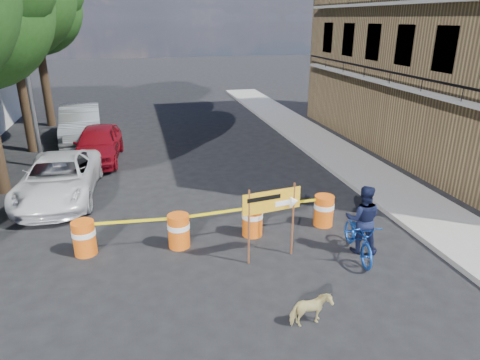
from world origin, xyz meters
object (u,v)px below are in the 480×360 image
pedestrian (363,219)px  suv_white (59,178)px  sedan_silver (81,124)px  detour_sign (279,205)px  barrel_mid_left (179,230)px  dog (311,310)px  bicycle (361,220)px  barrel_far_left (84,237)px  sedan_red (98,144)px  barrel_far_right (324,210)px  barrel_mid_right (252,219)px

pedestrian → suv_white: size_ratio=0.36×
suv_white → sedan_silver: sedan_silver is taller
detour_sign → sedan_silver: bearing=106.3°
barrel_mid_left → dog: barrel_mid_left is taller
detour_sign → bicycle: bearing=-19.6°
barrel_far_left → sedan_red: (-0.14, 7.86, 0.26)m
detour_sign → pedestrian: 2.22m
barrel_far_right → bicycle: 1.85m
barrel_far_right → sedan_silver: bearing=124.4°
barrel_mid_left → detour_sign: bearing=-25.5°
detour_sign → pedestrian: (2.15, -0.21, -0.52)m
suv_white → sedan_silver: 7.28m
barrel_mid_left → sedan_silver: bearing=106.9°
pedestrian → sedan_red: (-6.98, 9.37, -0.16)m
pedestrian → sedan_silver: bearing=-34.1°
suv_white → sedan_red: size_ratio=1.15×
barrel_far_left → suv_white: 4.16m
sedan_silver → dog: bearing=-74.1°
barrel_mid_left → sedan_red: size_ratio=0.21×
bicycle → barrel_far_left: bearing=174.9°
sedan_silver → sedan_red: bearing=-78.3°
barrel_mid_left → barrel_mid_right: same height
barrel_mid_right → pedestrian: size_ratio=0.50×
suv_white → barrel_mid_left: bearing=-47.6°
sedan_silver → barrel_mid_left: bearing=-77.6°
barrel_far_left → pedestrian: size_ratio=0.50×
barrel_mid_right → sedan_red: 9.08m
barrel_far_left → barrel_far_right: same height
sedan_red → barrel_mid_right: bearing=-56.1°
barrel_mid_left → bicycle: (4.32, -1.50, 0.50)m
detour_sign → pedestrian: detour_sign is taller
pedestrian → dog: size_ratio=2.23×
sedan_red → sedan_silver: 3.56m
barrel_far_left → detour_sign: size_ratio=0.46×
bicycle → barrel_mid_left: bearing=169.9°
barrel_far_left → pedestrian: (6.84, -1.51, 0.43)m
barrel_mid_right → bicycle: 2.88m
detour_sign → suv_white: 7.91m
barrel_far_left → bicycle: 6.90m
pedestrian → detour_sign: bearing=18.4°
barrel_mid_right → sedan_red: bearing=119.8°
barrel_far_left → barrel_mid_left: same height
pedestrian → barrel_mid_left: bearing=7.5°
pedestrian → barrel_far_right: bearing=-55.0°
suv_white → bicycle: bearing=-33.5°
barrel_far_right → dog: 4.45m
barrel_far_left → sedan_red: bearing=91.0°
bicycle → barrel_far_right: bearing=103.7°
detour_sign → barrel_mid_left: bearing=145.9°
barrel_mid_right → pedestrian: pedestrian is taller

